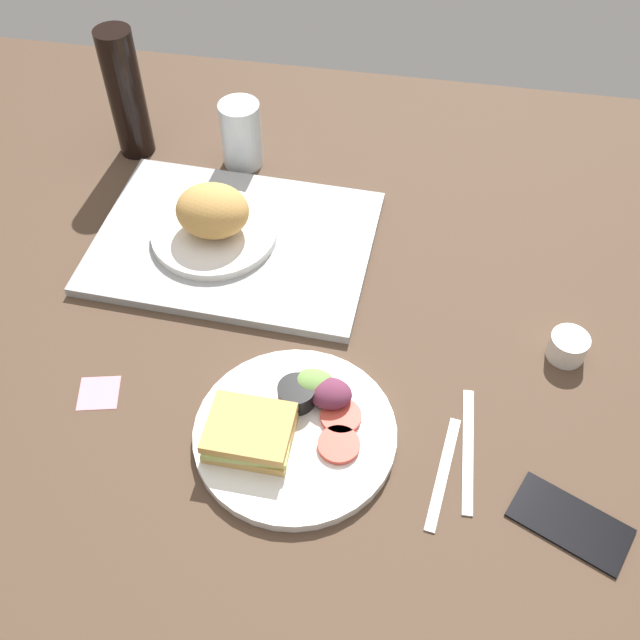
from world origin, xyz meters
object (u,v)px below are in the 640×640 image
bread_plate_near (213,219)px  fork (443,472)px  espresso_cup (568,347)px  knife (468,449)px  drinking_glass (241,134)px  soda_bottle (126,94)px  plate_with_salad (291,426)px  serving_tray (234,242)px  cell_phone (570,522)px  sticky_note (99,393)px

bread_plate_near → fork: bread_plate_near is taller
espresso_cup → knife: size_ratio=0.29×
drinking_glass → soda_bottle: (-20.44, 0.14, 5.82)cm
plate_with_salad → soda_bottle: size_ratio=1.14×
espresso_cup → knife: espresso_cup is taller
knife → espresso_cup: bearing=-37.7°
serving_tray → soda_bottle: 34.45cm
plate_with_salad → fork: 20.86cm
bread_plate_near → plate_with_salad: (19.55, -33.93, -3.48)cm
bread_plate_near → plate_with_salad: 39.31cm
soda_bottle → espresso_cup: size_ratio=4.27×
serving_tray → drinking_glass: size_ratio=3.66×
drinking_glass → cell_phone: size_ratio=0.85×
serving_tray → soda_bottle: (-24.21, 21.82, 11.16)cm
knife → sticky_note: knife is taller
knife → cell_phone: (12.96, -8.21, 0.15)cm
bread_plate_near → plate_with_salad: bearing=-60.0°
plate_with_salad → drinking_glass: 59.22cm
bread_plate_near → cell_phone: bearing=-35.8°
soda_bottle → espresso_cup: 85.82cm
soda_bottle → sticky_note: bearing=-76.8°
bread_plate_near → soda_bottle: 30.99cm
fork → bread_plate_near: bearing=55.5°
plate_with_salad → espresso_cup: 41.92cm
espresso_cup → sticky_note: (-64.79, -18.33, -1.94)cm
serving_tray → bread_plate_near: size_ratio=2.18×
espresso_cup → knife: 22.74cm
bread_plate_near → sticky_note: bearing=-104.6°
sticky_note → serving_tray: bearing=70.2°
knife → fork: bearing=140.9°
soda_bottle → serving_tray: bearing=-42.0°
bread_plate_near → drinking_glass: 21.61cm
sticky_note → cell_phone: bearing=-7.4°
bread_plate_near → fork: 54.44cm
bread_plate_near → knife: bearing=-36.8°
drinking_glass → knife: size_ratio=0.65×
knife → plate_with_salad: bearing=91.6°
soda_bottle → sticky_note: soda_bottle is taller
drinking_glass → cell_phone: 84.38cm
soda_bottle → sticky_note: (12.65, -53.93, -11.90)cm
serving_tray → drinking_glass: (-3.76, 21.68, 5.35)cm
serving_tray → drinking_glass: 22.64cm
espresso_cup → cell_phone: size_ratio=0.39×
cell_phone → sticky_note: (-64.59, 8.35, -0.34)cm
serving_tray → fork: 51.86cm
bread_plate_near → plate_with_salad: size_ratio=0.76×
drinking_glass → cell_phone: bearing=-47.6°
bread_plate_near → plate_with_salad: bread_plate_near is taller
fork → soda_bottle: bearing=54.2°
serving_tray → knife: 51.45cm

